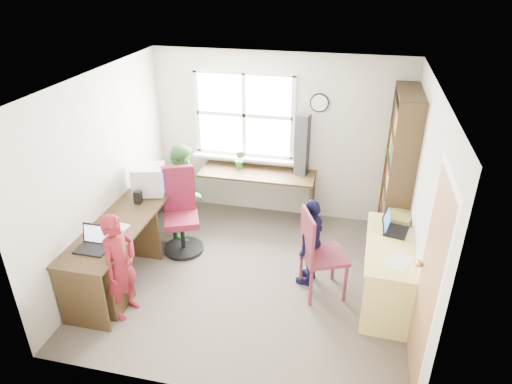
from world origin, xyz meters
TOP-DOWN VIEW (x-y plane):
  - room at (0.01, 0.10)m, footprint 3.64×3.44m
  - l_desk at (-1.31, -0.28)m, footprint 2.38×2.95m
  - right_desk at (1.60, -0.04)m, footprint 0.64×1.32m
  - bookshelf at (1.65, 1.19)m, footprint 0.30×1.02m
  - swivel_chair at (-1.05, 0.44)m, footprint 0.69×0.69m
  - wooden_chair at (0.79, -0.11)m, footprint 0.61×0.61m
  - crt_monitor at (-1.46, 0.47)m, footprint 0.46×0.43m
  - laptop_left at (-1.51, -0.81)m, footprint 0.33×0.28m
  - laptop_right at (1.57, 0.24)m, footprint 0.34×0.38m
  - speaker_a at (-1.50, 0.19)m, footprint 0.08×0.08m
  - speaker_b at (-1.50, 0.86)m, footprint 0.12×0.12m
  - cd_tower at (0.37, 1.53)m, footprint 0.20×0.19m
  - game_box at (1.65, 0.52)m, footprint 0.37×0.37m
  - paper_a at (-1.48, -0.46)m, footprint 0.26×0.34m
  - paper_b at (1.62, -0.36)m, footprint 0.34×0.38m
  - potted_plant at (-0.52, 1.49)m, footprint 0.19×0.17m
  - person_red at (-1.20, -0.89)m, footprint 0.38×0.50m
  - person_green at (-1.12, 0.81)m, footprint 0.60×0.72m
  - person_navy at (0.69, 0.10)m, footprint 0.41×0.69m

SIDE VIEW (x-z plane):
  - l_desk at x=-1.31m, z-range 0.08..0.83m
  - swivel_chair at x=-1.05m, z-range -0.08..1.05m
  - right_desk at x=1.60m, z-range 0.17..0.92m
  - person_navy at x=0.69m, z-range 0.00..1.11m
  - wooden_chair at x=0.79m, z-range 0.05..1.12m
  - person_red at x=-1.20m, z-range 0.00..1.22m
  - person_green at x=-1.12m, z-range 0.00..1.33m
  - paper_a at x=-1.48m, z-range 0.75..0.75m
  - paper_b at x=1.62m, z-range 0.75..0.75m
  - game_box at x=1.65m, z-range 0.75..0.81m
  - laptop_right at x=1.57m, z-range 0.69..0.92m
  - laptop_left at x=-1.51m, z-range 0.69..0.92m
  - speaker_a at x=-1.50m, z-range 0.75..0.92m
  - speaker_b at x=-1.50m, z-range 0.75..0.94m
  - potted_plant at x=-0.52m, z-range 0.75..1.04m
  - crt_monitor at x=-1.46m, z-range 0.75..1.14m
  - bookshelf at x=1.65m, z-range -0.05..2.05m
  - cd_tower at x=0.37m, z-range 0.75..1.62m
  - room at x=0.01m, z-range 0.00..2.44m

